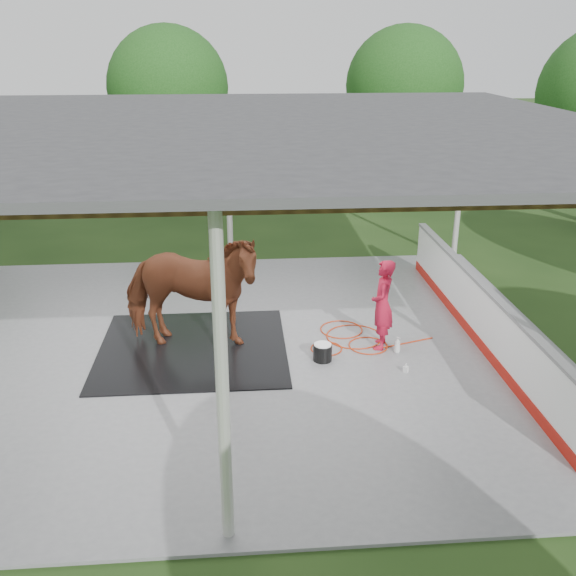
{
  "coord_description": "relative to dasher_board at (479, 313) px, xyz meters",
  "views": [
    {
      "loc": [
        0.22,
        -10.55,
        5.35
      ],
      "look_at": [
        1.06,
        -0.0,
        1.21
      ],
      "focal_mm": 40.0,
      "sensor_mm": 36.0,
      "label": 1
    }
  ],
  "objects": [
    {
      "name": "handler",
      "position": [
        -1.85,
        -0.13,
        0.29
      ],
      "size": [
        0.54,
        0.69,
        1.67
      ],
      "primitive_type": "imported",
      "rotation": [
        0.0,
        0.0,
        -1.84
      ],
      "color": "#B2122F",
      "rests_on": "concrete_slab"
    },
    {
      "name": "concrete_slab",
      "position": [
        -4.6,
        0.0,
        -0.57
      ],
      "size": [
        12.0,
        10.0,
        0.05
      ],
      "primitive_type": "cube",
      "color": "slate",
      "rests_on": "ground"
    },
    {
      "name": "horse",
      "position": [
        -5.28,
        0.04,
        0.58
      ],
      "size": [
        2.8,
        1.76,
        2.2
      ],
      "primitive_type": "imported",
      "rotation": [
        0.0,
        0.0,
        1.33
      ],
      "color": "brown",
      "rests_on": "rubber_mat"
    },
    {
      "name": "wash_bucket",
      "position": [
        -2.98,
        -0.58,
        -0.38
      ],
      "size": [
        0.33,
        0.33,
        0.31
      ],
      "color": "black",
      "rests_on": "concrete_slab"
    },
    {
      "name": "soap_bottle_b",
      "position": [
        -1.63,
        -1.13,
        -0.46
      ],
      "size": [
        0.11,
        0.11,
        0.17
      ],
      "primitive_type": "imported",
      "rotation": [
        0.0,
        0.0,
        -0.68
      ],
      "color": "#338CD8",
      "rests_on": "concrete_slab"
    },
    {
      "name": "ground",
      "position": [
        -4.6,
        0.0,
        -0.59
      ],
      "size": [
        100.0,
        100.0,
        0.0
      ],
      "primitive_type": "plane",
      "color": "#1E3814"
    },
    {
      "name": "soap_bottle_a",
      "position": [
        -1.6,
        -0.39,
        -0.39
      ],
      "size": [
        0.16,
        0.16,
        0.3
      ],
      "primitive_type": "imported",
      "rotation": [
        0.0,
        0.0,
        0.78
      ],
      "color": "silver",
      "rests_on": "concrete_slab"
    },
    {
      "name": "rubber_mat",
      "position": [
        -5.28,
        0.04,
        -0.53
      ],
      "size": [
        3.38,
        3.17,
        0.03
      ],
      "primitive_type": "cube",
      "color": "black",
      "rests_on": "concrete_slab"
    },
    {
      "name": "pavilion_structure",
      "position": [
        -4.6,
        -0.0,
        3.37
      ],
      "size": [
        12.6,
        10.6,
        4.05
      ],
      "color": "beige",
      "rests_on": "ground"
    },
    {
      "name": "tree_belt",
      "position": [
        -4.3,
        0.9,
        3.2
      ],
      "size": [
        28.0,
        28.0,
        5.8
      ],
      "color": "#382314",
      "rests_on": "ground"
    },
    {
      "name": "dasher_board",
      "position": [
        0.0,
        0.0,
        0.0
      ],
      "size": [
        0.16,
        8.0,
        1.15
      ],
      "color": "#A9170E",
      "rests_on": "concrete_slab"
    },
    {
      "name": "hose_coil",
      "position": [
        -2.34,
        0.24,
        -0.53
      ],
      "size": [
        2.35,
        1.51,
        0.02
      ],
      "color": "#B62F0D",
      "rests_on": "concrete_slab"
    }
  ]
}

